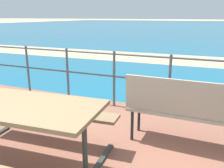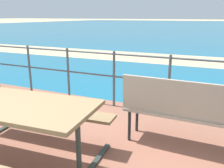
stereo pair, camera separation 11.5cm
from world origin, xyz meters
name	(u,v)px [view 1 (the left image)]	position (x,y,z in m)	size (l,w,h in m)	color
sea_water	(207,27)	(0.00, 40.00, 0.01)	(90.00, 90.00, 0.01)	#196B8E
beach_strip	(170,59)	(0.00, 8.12, 0.01)	(54.00, 2.45, 0.01)	tan
picnic_table	(12,119)	(-0.21, 0.19, 0.65)	(1.97, 1.71, 0.77)	#8C704C
park_bench	(191,108)	(1.43, 1.35, 0.60)	(1.60, 0.42, 0.91)	tan
railing_fence	(114,73)	(0.00, 2.38, 0.68)	(5.94, 0.04, 1.01)	#4C5156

